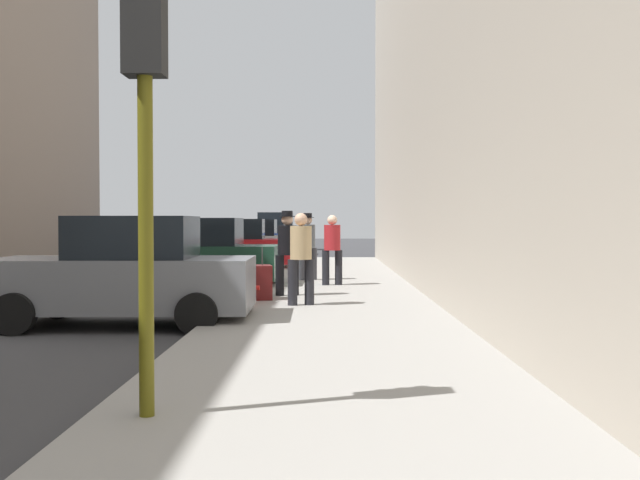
% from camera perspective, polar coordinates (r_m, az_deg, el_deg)
% --- Properties ---
extents(sidewalk, '(4.00, 40.00, 0.15)m').
position_cam_1_polar(sidewalk, '(11.06, 0.91, -6.97)').
color(sidewalk, gray).
rests_on(sidewalk, ground_plane).
extents(parked_gray_coupe, '(4.23, 2.11, 1.79)m').
position_cam_1_polar(parked_gray_coupe, '(12.00, -15.34, -2.64)').
color(parked_gray_coupe, slate).
rests_on(parked_gray_coupe, ground_plane).
extents(parked_dark_green_sedan, '(4.23, 2.12, 1.79)m').
position_cam_1_polar(parked_dark_green_sedan, '(18.00, -9.93, -1.25)').
color(parked_dark_green_sedan, '#193828').
rests_on(parked_dark_green_sedan, ground_plane).
extents(parked_red_hatchback, '(4.25, 2.16, 1.79)m').
position_cam_1_polar(parked_red_hatchback, '(24.53, -7.10, -0.52)').
color(parked_red_hatchback, '#B2191E').
rests_on(parked_red_hatchback, ground_plane).
extents(parked_silver_sedan, '(4.21, 2.08, 1.79)m').
position_cam_1_polar(parked_silver_sedan, '(30.18, -5.65, -0.14)').
color(parked_silver_sedan, '#B7BABF').
rests_on(parked_silver_sedan, ground_plane).
extents(parked_blue_sedan, '(4.26, 2.16, 1.79)m').
position_cam_1_polar(parked_blue_sedan, '(36.78, -4.52, 0.15)').
color(parked_blue_sedan, navy).
rests_on(parked_blue_sedan, ground_plane).
extents(parked_white_van, '(4.63, 2.11, 2.25)m').
position_cam_1_polar(parked_white_van, '(43.03, -3.77, 0.59)').
color(parked_white_van, silver).
rests_on(parked_white_van, ground_plane).
extents(fire_hydrant, '(0.42, 0.22, 0.70)m').
position_cam_1_polar(fire_hydrant, '(13.49, -5.75, -3.64)').
color(fire_hydrant, red).
rests_on(fire_hydrant, sidewalk).
extents(traffic_light, '(0.32, 0.32, 3.60)m').
position_cam_1_polar(traffic_light, '(5.91, -13.81, 11.73)').
color(traffic_light, '#514C0F').
rests_on(traffic_light, sidewalk).
extents(pedestrian_with_fedora, '(0.53, 0.50, 1.78)m').
position_cam_1_polar(pedestrian_with_fedora, '(14.94, -2.64, -0.68)').
color(pedestrian_with_fedora, black).
rests_on(pedestrian_with_fedora, sidewalk).
extents(pedestrian_in_tan_coat, '(0.53, 0.49, 1.71)m').
position_cam_1_polar(pedestrian_in_tan_coat, '(13.21, -1.53, -1.11)').
color(pedestrian_in_tan_coat, black).
rests_on(pedestrian_in_tan_coat, sidewalk).
extents(pedestrian_in_red_jacket, '(0.52, 0.46, 1.71)m').
position_cam_1_polar(pedestrian_in_red_jacket, '(17.40, 0.98, -0.48)').
color(pedestrian_in_red_jacket, black).
rests_on(pedestrian_in_red_jacket, sidewalk).
extents(pedestrian_with_beanie, '(0.53, 0.47, 1.78)m').
position_cam_1_polar(pedestrian_with_beanie, '(18.94, -1.00, -0.22)').
color(pedestrian_with_beanie, '#333338').
rests_on(pedestrian_with_beanie, sidewalk).
extents(rolling_suitcase, '(0.45, 0.61, 1.04)m').
position_cam_1_polar(rolling_suitcase, '(14.28, -4.64, -3.38)').
color(rolling_suitcase, '#591414').
rests_on(rolling_suitcase, sidewalk).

